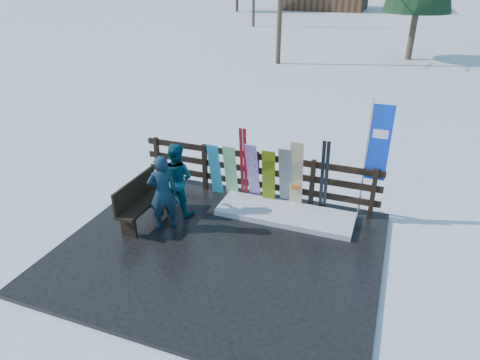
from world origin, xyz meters
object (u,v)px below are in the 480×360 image
at_px(snowboard_5, 296,176).
at_px(person_front, 163,193).
at_px(bench, 140,199).
at_px(person_back, 176,179).
at_px(snowboard_0, 215,170).
at_px(snowboard_3, 253,172).
at_px(snowboard_4, 286,178).
at_px(snowboard_2, 269,178).
at_px(snowboard_1, 231,172).
at_px(rental_flag, 376,147).

distance_m(snowboard_5, person_front, 2.87).
bearing_deg(bench, person_front, -5.04).
distance_m(person_front, person_back, 0.65).
distance_m(snowboard_0, snowboard_3, 0.93).
height_order(snowboard_0, snowboard_3, snowboard_3).
distance_m(snowboard_4, person_back, 2.37).
xyz_separation_m(snowboard_2, person_back, (-1.75, -1.02, 0.14)).
xyz_separation_m(snowboard_0, snowboard_1, (0.39, -0.00, 0.01)).
relative_size(snowboard_0, snowboard_4, 0.89).
distance_m(snowboard_0, rental_flag, 3.59).
height_order(snowboard_3, snowboard_4, snowboard_3).
relative_size(snowboard_5, rental_flag, 0.64).
bearing_deg(snowboard_5, bench, -151.03).
xyz_separation_m(bench, person_front, (0.59, -0.05, 0.29)).
height_order(snowboard_2, snowboard_4, snowboard_4).
bearing_deg(snowboard_0, snowboard_3, 0.00).
height_order(snowboard_2, person_front, person_front).
height_order(snowboard_0, snowboard_5, snowboard_5).
bearing_deg(person_front, snowboard_0, -139.42).
relative_size(snowboard_1, snowboard_3, 0.88).
height_order(snowboard_4, snowboard_5, snowboard_5).
xyz_separation_m(snowboard_2, snowboard_4, (0.39, -0.00, 0.07)).
bearing_deg(snowboard_5, person_back, -156.67).
bearing_deg(person_back, snowboard_0, -112.04).
relative_size(bench, snowboard_3, 0.97).
xyz_separation_m(snowboard_5, person_front, (-2.33, -1.67, -0.01)).
bearing_deg(person_back, snowboard_2, -147.73).
height_order(snowboard_4, person_front, person_front).
bearing_deg(snowboard_4, person_back, -154.41).
bearing_deg(snowboard_1, snowboard_2, 0.00).
height_order(snowboard_4, rental_flag, rental_flag).
bearing_deg(snowboard_4, bench, -148.94).
bearing_deg(snowboard_3, bench, -140.05).
distance_m(snowboard_0, snowboard_1, 0.39).
xyz_separation_m(bench, person_back, (0.55, 0.59, 0.29)).
height_order(snowboard_3, rental_flag, rental_flag).
relative_size(snowboard_2, person_front, 0.83).
xyz_separation_m(snowboard_4, rental_flag, (1.77, 0.27, 0.86)).
height_order(snowboard_2, snowboard_3, snowboard_3).
xyz_separation_m(snowboard_1, snowboard_4, (1.29, 0.00, 0.07)).
distance_m(snowboard_3, rental_flag, 2.68).
bearing_deg(bench, snowboard_4, 31.06).
relative_size(snowboard_3, person_back, 0.95).
bearing_deg(bench, rental_flag, 22.96).
height_order(bench, snowboard_4, snowboard_4).
bearing_deg(snowboard_5, snowboard_0, -180.00).
relative_size(snowboard_0, snowboard_3, 0.88).
relative_size(snowboard_3, rental_flag, 0.59).
xyz_separation_m(snowboard_3, rental_flag, (2.52, 0.27, 0.86)).
relative_size(snowboard_4, person_back, 0.94).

